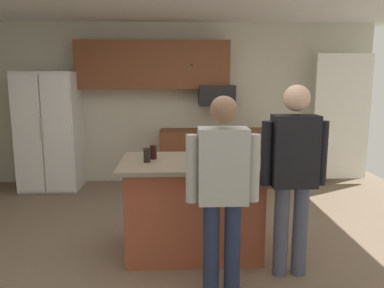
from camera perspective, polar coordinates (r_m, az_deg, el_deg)
floor at (r=3.98m, az=-1.52°, el=-16.03°), size 7.04×7.04×0.00m
back_wall at (r=6.39m, az=-2.01°, el=6.04°), size 6.40×0.10×2.60m
french_door_window_panel at (r=6.57m, az=21.41°, el=3.71°), size 0.90×0.06×2.00m
cabinet_run_upper at (r=6.18m, az=-5.82°, el=11.65°), size 2.40×0.38×0.75m
cabinet_run_lower at (r=6.22m, az=3.60°, el=-2.00°), size 1.80×0.63×0.90m
refrigerator at (r=6.32m, az=-20.41°, el=1.80°), size 0.88×0.76×1.82m
microwave_over_range at (r=6.11m, az=3.68°, el=7.25°), size 0.56×0.40×0.32m
kitchen_island at (r=3.85m, az=0.20°, el=-9.24°), size 1.42×0.92×0.94m
person_guest_left at (r=2.98m, az=4.59°, el=-6.09°), size 0.57×0.22×1.61m
person_host_foreground at (r=3.38m, az=14.91°, el=-3.57°), size 0.57×0.22×1.68m
tumbler_amber at (r=3.53m, az=2.27°, el=-2.04°), size 0.08×0.08×0.14m
glass_dark_ale at (r=3.70m, az=8.95°, el=-1.75°), size 0.06×0.06×0.12m
glass_pilsner at (r=3.81m, az=-5.80°, el=-1.23°), size 0.07×0.07×0.14m
glass_short_whisky at (r=3.67m, az=-6.75°, el=-1.67°), size 0.07×0.07×0.14m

